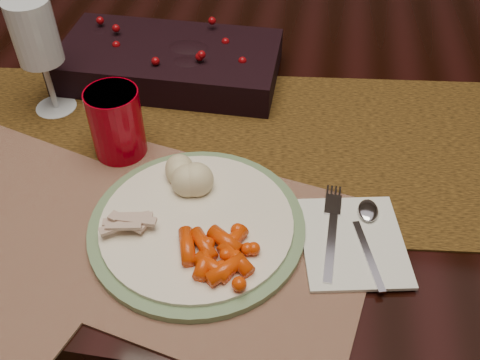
% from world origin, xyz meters
% --- Properties ---
extents(floor, '(5.00, 5.00, 0.00)m').
position_xyz_m(floor, '(0.00, 0.00, 0.00)').
color(floor, black).
rests_on(floor, ground).
extents(dining_table, '(1.80, 1.00, 0.75)m').
position_xyz_m(dining_table, '(0.00, 0.00, 0.38)').
color(dining_table, black).
rests_on(dining_table, floor).
extents(table_runner, '(1.87, 0.57, 0.00)m').
position_xyz_m(table_runner, '(0.05, -0.13, 0.75)').
color(table_runner, '#462D0A').
rests_on(table_runner, dining_table).
extents(centerpiece, '(0.38, 0.19, 0.07)m').
position_xyz_m(centerpiece, '(-0.15, 0.03, 0.79)').
color(centerpiece, black).
rests_on(centerpiece, table_runner).
extents(placemat_main, '(0.47, 0.38, 0.00)m').
position_xyz_m(placemat_main, '(-0.01, -0.33, 0.75)').
color(placemat_main, brown).
rests_on(placemat_main, dining_table).
extents(dinner_plate, '(0.30, 0.30, 0.02)m').
position_xyz_m(dinner_plate, '(-0.02, -0.31, 0.76)').
color(dinner_plate, white).
rests_on(dinner_plate, placemat_main).
extents(baby_carrots, '(0.12, 0.11, 0.02)m').
position_xyz_m(baby_carrots, '(0.00, -0.35, 0.78)').
color(baby_carrots, red).
rests_on(baby_carrots, dinner_plate).
extents(mashed_potatoes, '(0.09, 0.08, 0.05)m').
position_xyz_m(mashed_potatoes, '(-0.05, -0.24, 0.79)').
color(mashed_potatoes, '#C7BF83').
rests_on(mashed_potatoes, dinner_plate).
extents(turkey_shreds, '(0.08, 0.08, 0.02)m').
position_xyz_m(turkey_shreds, '(-0.10, -0.34, 0.78)').
color(turkey_shreds, tan).
rests_on(turkey_shreds, dinner_plate).
extents(napkin, '(0.15, 0.17, 0.01)m').
position_xyz_m(napkin, '(0.18, -0.30, 0.76)').
color(napkin, white).
rests_on(napkin, placemat_main).
extents(fork, '(0.03, 0.14, 0.00)m').
position_xyz_m(fork, '(0.15, -0.30, 0.76)').
color(fork, silver).
rests_on(fork, napkin).
extents(spoon, '(0.07, 0.14, 0.00)m').
position_xyz_m(spoon, '(0.20, -0.30, 0.76)').
color(spoon, silver).
rests_on(spoon, napkin).
extents(red_cup, '(0.10, 0.10, 0.11)m').
position_xyz_m(red_cup, '(-0.17, -0.18, 0.81)').
color(red_cup, '#94000F').
rests_on(red_cup, placemat_main).
extents(wine_glass, '(0.07, 0.07, 0.19)m').
position_xyz_m(wine_glass, '(-0.31, -0.09, 0.85)').
color(wine_glass, white).
rests_on(wine_glass, dining_table).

